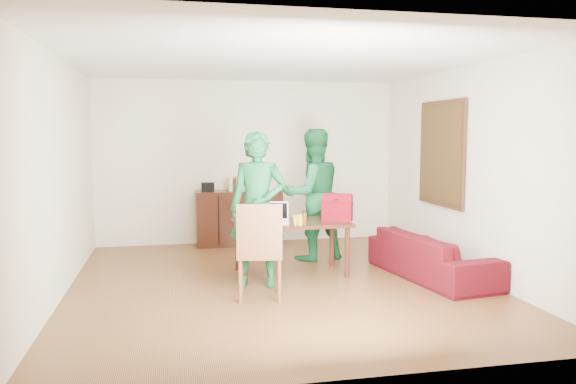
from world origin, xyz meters
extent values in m
cube|color=#412110|center=(0.00, 0.00, -0.05)|extent=(5.00, 5.50, 0.10)
cube|color=white|center=(0.00, 0.00, 2.75)|extent=(5.00, 5.50, 0.10)
cube|color=beige|center=(0.00, 2.80, 1.35)|extent=(5.00, 0.10, 2.70)
cube|color=beige|center=(0.00, -2.80, 1.35)|extent=(5.00, 0.10, 2.70)
cube|color=beige|center=(-2.55, 0.00, 1.35)|extent=(0.10, 5.50, 2.70)
cube|color=beige|center=(2.55, 0.00, 1.35)|extent=(0.10, 5.50, 2.70)
cube|color=#3F2614|center=(2.46, 0.70, 1.55)|extent=(0.04, 1.28, 1.48)
cube|color=#4D3117|center=(2.43, 0.70, 1.55)|extent=(0.01, 1.18, 1.36)
cube|color=black|center=(-0.20, 2.51, 0.45)|extent=(1.40, 0.45, 0.90)
cube|color=black|center=(-0.70, 2.51, 0.97)|extent=(0.20, 0.14, 0.14)
cube|color=#B7B7C1|center=(0.25, 2.51, 0.97)|extent=(0.24, 0.22, 0.14)
ellipsoid|color=#2419A3|center=(0.25, 2.51, 1.08)|extent=(0.14, 0.14, 0.07)
cube|color=black|center=(0.24, 0.45, 0.67)|extent=(1.49, 0.85, 0.04)
cylinder|color=black|center=(-0.42, 0.10, 0.33)|extent=(0.06, 0.06, 0.65)
cylinder|color=black|center=(0.90, 0.12, 0.33)|extent=(0.06, 0.06, 0.65)
cylinder|color=black|center=(-0.42, 0.77, 0.33)|extent=(0.06, 0.06, 0.65)
cylinder|color=black|center=(0.89, 0.79, 0.33)|extent=(0.06, 0.06, 0.65)
cube|color=brown|center=(-0.33, -0.53, 0.50)|extent=(0.56, 0.54, 0.06)
cube|color=brown|center=(-0.36, -0.74, 0.81)|extent=(0.49, 0.11, 0.56)
imported|color=#13582C|center=(-0.27, 0.00, 0.93)|extent=(0.77, 0.61, 1.86)
imported|color=#155E2E|center=(0.73, 1.24, 0.95)|extent=(1.06, 0.91, 1.90)
cube|color=white|center=(0.01, 0.39, 0.70)|extent=(0.41, 0.32, 0.02)
cube|color=black|center=(0.01, 0.39, 0.83)|extent=(0.38, 0.15, 0.23)
cylinder|color=#563213|center=(0.34, 0.14, 0.78)|extent=(0.08, 0.08, 0.18)
cube|color=maroon|center=(0.85, 0.39, 0.83)|extent=(0.44, 0.36, 0.28)
imported|color=#40080A|center=(1.95, -0.11, 0.29)|extent=(1.04, 2.05, 0.57)
camera|label=1|loc=(-1.28, -6.60, 1.84)|focal=35.00mm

